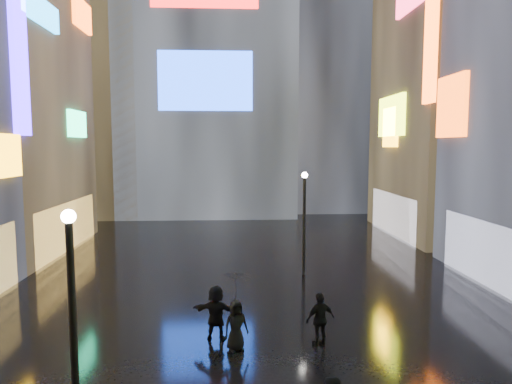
{
  "coord_description": "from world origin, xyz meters",
  "views": [
    {
      "loc": [
        -0.77,
        -2.71,
        6.49
      ],
      "look_at": [
        0.0,
        12.0,
        5.0
      ],
      "focal_mm": 32.0,
      "sensor_mm": 36.0,
      "label": 1
    }
  ],
  "objects": [
    {
      "name": "ground",
      "position": [
        0.0,
        20.0,
        0.0
      ],
      "size": [
        140.0,
        140.0,
        0.0
      ],
      "primitive_type": "plane",
      "color": "black",
      "rests_on": "ground"
    },
    {
      "name": "pedestrian_3",
      "position": [
        2.07,
        11.48,
        0.88
      ],
      "size": [
        1.11,
        0.76,
        1.75
      ],
      "primitive_type": "imported",
      "rotation": [
        0.0,
        0.0,
        3.5
      ],
      "color": "black",
      "rests_on": "ground"
    },
    {
      "name": "tower_flank_right",
      "position": [
        9.0,
        46.0,
        17.0
      ],
      "size": [
        12.0,
        12.0,
        34.0
      ],
      "primitive_type": "cube",
      "color": "black",
      "rests_on": "ground"
    },
    {
      "name": "pedestrian_4",
      "position": [
        -0.67,
        11.3,
        0.8
      ],
      "size": [
        0.92,
        0.76,
        1.61
      ],
      "primitive_type": "imported",
      "rotation": [
        0.0,
        0.0,
        0.37
      ],
      "color": "black",
      "rests_on": "ground"
    },
    {
      "name": "pedestrian_5",
      "position": [
        -1.33,
        12.13,
        0.92
      ],
      "size": [
        1.79,
        0.94,
        1.85
      ],
      "primitive_type": "imported",
      "rotation": [
        0.0,
        0.0,
        2.9
      ],
      "color": "black",
      "rests_on": "ground"
    },
    {
      "name": "umbrella_2",
      "position": [
        -0.67,
        11.3,
        2.08
      ],
      "size": [
        1.37,
        1.36,
        0.94
      ],
      "primitive_type": "imported",
      "rotation": [
        0.0,
        0.0,
        1.98
      ],
      "color": "black",
      "rests_on": "pedestrian_4"
    },
    {
      "name": "lamp_far",
      "position": [
        2.83,
        19.71,
        2.94
      ],
      "size": [
        0.3,
        0.3,
        5.2
      ],
      "color": "black",
      "rests_on": "ground"
    },
    {
      "name": "building_right_far",
      "position": [
        15.98,
        30.0,
        13.98
      ],
      "size": [
        10.28,
        12.0,
        28.0
      ],
      "color": "black",
      "rests_on": "ground"
    },
    {
      "name": "tower_flank_left",
      "position": [
        -14.0,
        42.0,
        13.0
      ],
      "size": [
        10.0,
        10.0,
        26.0
      ],
      "primitive_type": "cube",
      "color": "black",
      "rests_on": "ground"
    },
    {
      "name": "lamp_near",
      "position": [
        -4.13,
        6.72,
        2.94
      ],
      "size": [
        0.3,
        0.3,
        5.2
      ],
      "color": "black",
      "rests_on": "ground"
    }
  ]
}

